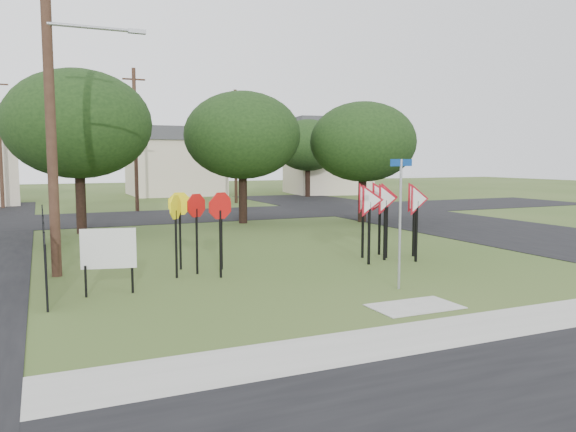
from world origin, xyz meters
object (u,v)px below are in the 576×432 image
at_px(stop_sign_cluster, 199,214).
at_px(street_name_sign, 400,216).
at_px(yield_sign_cluster, 388,202).
at_px(info_board, 108,251).

bearing_deg(stop_sign_cluster, street_name_sign, -43.71).
bearing_deg(stop_sign_cluster, yield_sign_cluster, -1.72).
bearing_deg(street_name_sign, yield_sign_cluster, 59.95).
height_order(stop_sign_cluster, info_board, stop_sign_cluster).
bearing_deg(info_board, street_name_sign, -18.80).
xyz_separation_m(stop_sign_cluster, info_board, (-2.70, -1.65, -0.67)).
distance_m(street_name_sign, yield_sign_cluster, 4.40).
xyz_separation_m(stop_sign_cluster, yield_sign_cluster, (6.38, -0.19, 0.15)).
bearing_deg(stop_sign_cluster, info_board, -148.52).
relative_size(street_name_sign, stop_sign_cluster, 1.41).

